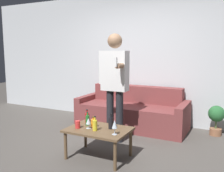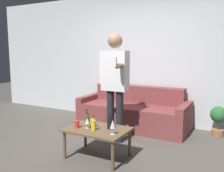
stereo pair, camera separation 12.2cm
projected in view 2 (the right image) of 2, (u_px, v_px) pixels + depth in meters
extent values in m
plane|color=#514C47|center=(90.00, 152.00, 3.74)|extent=(16.00, 16.00, 0.00)
cube|color=silver|center=(141.00, 58.00, 5.23)|extent=(8.00, 0.06, 2.70)
cube|color=brown|center=(130.00, 117.00, 4.80)|extent=(1.86, 0.61, 0.45)
cube|color=brown|center=(139.00, 105.00, 5.14)|extent=(1.86, 0.24, 0.79)
cube|color=brown|center=(90.00, 108.00, 5.37)|extent=(0.14, 0.85, 0.56)
cube|color=brown|center=(184.00, 120.00, 4.42)|extent=(0.14, 0.85, 0.56)
cube|color=brown|center=(97.00, 130.00, 3.49)|extent=(0.86, 0.61, 0.03)
cylinder|color=brown|center=(65.00, 145.00, 3.48)|extent=(0.04, 0.04, 0.39)
cylinder|color=brown|center=(113.00, 156.00, 3.12)|extent=(0.04, 0.04, 0.39)
cylinder|color=brown|center=(85.00, 134.00, 3.92)|extent=(0.04, 0.04, 0.39)
cylinder|color=brown|center=(130.00, 143.00, 3.56)|extent=(0.04, 0.04, 0.39)
cylinder|color=orange|center=(92.00, 123.00, 3.54)|extent=(0.07, 0.07, 0.12)
cylinder|color=orange|center=(92.00, 118.00, 3.53)|extent=(0.03, 0.03, 0.04)
cylinder|color=black|center=(92.00, 117.00, 3.53)|extent=(0.03, 0.03, 0.01)
cylinder|color=#23752D|center=(87.00, 120.00, 3.65)|extent=(0.06, 0.06, 0.14)
cylinder|color=#23752D|center=(87.00, 114.00, 3.64)|extent=(0.02, 0.02, 0.05)
cylinder|color=black|center=(87.00, 112.00, 3.64)|extent=(0.03, 0.03, 0.01)
cylinder|color=black|center=(109.00, 123.00, 3.47)|extent=(0.06, 0.06, 0.16)
cylinder|color=black|center=(109.00, 116.00, 3.46)|extent=(0.02, 0.02, 0.06)
cylinder|color=black|center=(109.00, 114.00, 3.45)|extent=(0.03, 0.03, 0.01)
cylinder|color=yellow|center=(94.00, 125.00, 3.40)|extent=(0.06, 0.06, 0.15)
cylinder|color=yellow|center=(94.00, 118.00, 3.38)|extent=(0.02, 0.02, 0.06)
cylinder|color=black|center=(94.00, 116.00, 3.38)|extent=(0.03, 0.03, 0.01)
cylinder|color=#B21E1E|center=(87.00, 117.00, 3.79)|extent=(0.07, 0.07, 0.14)
cylinder|color=#B21E1E|center=(87.00, 111.00, 3.78)|extent=(0.03, 0.03, 0.06)
cylinder|color=black|center=(87.00, 110.00, 3.77)|extent=(0.03, 0.03, 0.01)
cylinder|color=silver|center=(87.00, 128.00, 3.50)|extent=(0.06, 0.06, 0.01)
cylinder|color=silver|center=(87.00, 126.00, 3.50)|extent=(0.01, 0.01, 0.06)
cone|color=silver|center=(87.00, 121.00, 3.49)|extent=(0.07, 0.07, 0.08)
cylinder|color=silver|center=(113.00, 134.00, 3.24)|extent=(0.07, 0.07, 0.01)
cylinder|color=silver|center=(113.00, 131.00, 3.23)|extent=(0.01, 0.01, 0.08)
cone|color=silver|center=(113.00, 124.00, 3.22)|extent=(0.07, 0.07, 0.11)
cylinder|color=red|center=(77.00, 124.00, 3.52)|extent=(0.07, 0.07, 0.10)
cylinder|color=#232328|center=(110.00, 115.00, 4.17)|extent=(0.12, 0.12, 0.86)
cylinder|color=#232328|center=(120.00, 117.00, 4.09)|extent=(0.12, 0.12, 0.86)
cube|color=white|center=(115.00, 71.00, 4.02)|extent=(0.43, 0.19, 0.64)
sphere|color=#9E7556|center=(115.00, 41.00, 3.95)|extent=(0.24, 0.24, 0.24)
cylinder|color=white|center=(102.00, 67.00, 4.13)|extent=(0.08, 0.08, 0.55)
cylinder|color=#9E7556|center=(121.00, 66.00, 3.80)|extent=(0.08, 0.29, 0.08)
cube|color=white|center=(115.00, 62.00, 3.64)|extent=(0.03, 0.03, 0.14)
cylinder|color=#936042|center=(218.00, 133.00, 4.40)|extent=(0.20, 0.20, 0.12)
cylinder|color=#476B38|center=(218.00, 125.00, 4.38)|extent=(0.02, 0.02, 0.17)
sphere|color=#286633|center=(219.00, 115.00, 4.36)|extent=(0.29, 0.29, 0.29)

